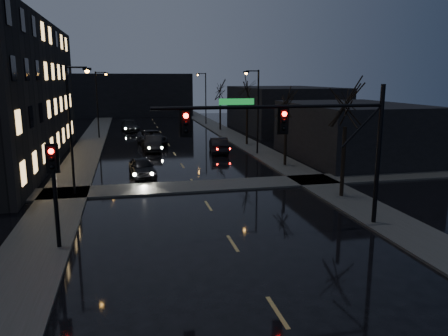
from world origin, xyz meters
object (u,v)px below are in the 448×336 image
lead_car (219,145)px  oncoming_car_a (142,167)px  oncoming_car_b (154,143)px  oncoming_car_c (152,138)px  oncoming_car_d (130,126)px

lead_car → oncoming_car_a: bearing=56.2°
oncoming_car_b → oncoming_car_c: (0.04, 4.05, 0.04)m
oncoming_car_a → lead_car: (7.79, 9.11, 0.06)m
oncoming_car_d → oncoming_car_b: bearing=-89.8°
oncoming_car_b → oncoming_car_a: bearing=-91.6°
oncoming_car_a → oncoming_car_b: size_ratio=0.89×
oncoming_car_a → oncoming_car_d: bearing=84.2°
oncoming_car_b → oncoming_car_d: (-2.18, 17.39, -0.03)m
oncoming_car_a → lead_car: lead_car is taller
oncoming_car_a → oncoming_car_d: size_ratio=0.81×
oncoming_car_c → oncoming_car_d: (-2.22, 13.34, -0.07)m
oncoming_car_c → oncoming_car_d: oncoming_car_c is taller
oncoming_car_d → lead_car: 21.52m
oncoming_car_a → oncoming_car_b: (1.60, 11.55, 0.07)m
oncoming_car_c → lead_car: size_ratio=1.26×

